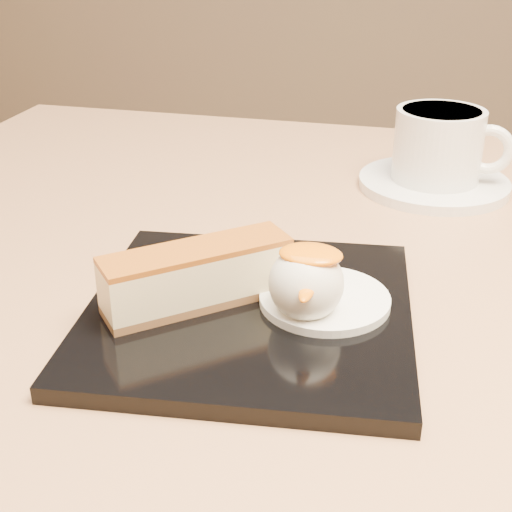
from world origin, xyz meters
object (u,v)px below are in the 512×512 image
(dessert_plate, at_px, (249,313))
(coffee_cup, at_px, (440,144))
(table, at_px, (234,403))
(cheesecake, at_px, (197,276))
(saucer, at_px, (433,183))
(ice_cream_scoop, at_px, (306,283))

(dessert_plate, xyz_separation_m, coffee_cup, (0.12, 0.29, 0.04))
(table, height_order, coffee_cup, coffee_cup)
(coffee_cup, bearing_deg, cheesecake, -113.35)
(table, relative_size, saucer, 5.33)
(dessert_plate, relative_size, saucer, 1.47)
(cheesecake, distance_m, ice_cream_scoop, 0.08)
(table, xyz_separation_m, coffee_cup, (0.16, 0.19, 0.20))
(ice_cream_scoop, xyz_separation_m, saucer, (0.08, 0.30, -0.03))
(dessert_plate, relative_size, cheesecake, 1.81)
(table, distance_m, saucer, 0.30)
(ice_cream_scoop, height_order, coffee_cup, coffee_cup)
(dessert_plate, bearing_deg, ice_cream_scoop, -7.13)
(table, xyz_separation_m, ice_cream_scoop, (0.08, -0.10, 0.19))
(ice_cream_scoop, relative_size, coffee_cup, 0.43)
(cheesecake, height_order, ice_cream_scoop, ice_cream_scoop)
(saucer, bearing_deg, table, -129.38)
(ice_cream_scoop, relative_size, saucer, 0.33)
(table, xyz_separation_m, saucer, (0.16, 0.19, 0.16))
(table, relative_size, cheesecake, 6.60)
(table, relative_size, coffee_cup, 6.87)
(table, height_order, saucer, saucer)
(cheesecake, bearing_deg, dessert_plate, -32.66)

